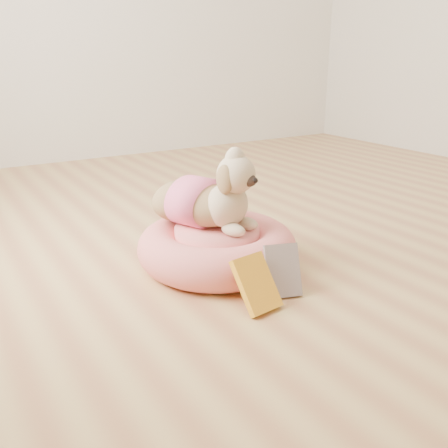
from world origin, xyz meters
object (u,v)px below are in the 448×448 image
book_yellow (256,284)px  pet_bed (217,247)px  book_white (283,271)px  dog (208,185)px

book_yellow → pet_bed: bearing=71.9°
book_white → dog: bearing=121.8°
pet_bed → book_yellow: bearing=-100.7°
dog → book_yellow: size_ratio=2.30×
dog → book_white: dog is taller
book_white → book_yellow: bearing=-147.7°
dog → book_white: bearing=-100.2°
dog → book_yellow: bearing=-120.5°
pet_bed → book_yellow: (-0.07, -0.35, 0.01)m
pet_bed → dog: (-0.02, 0.04, 0.24)m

